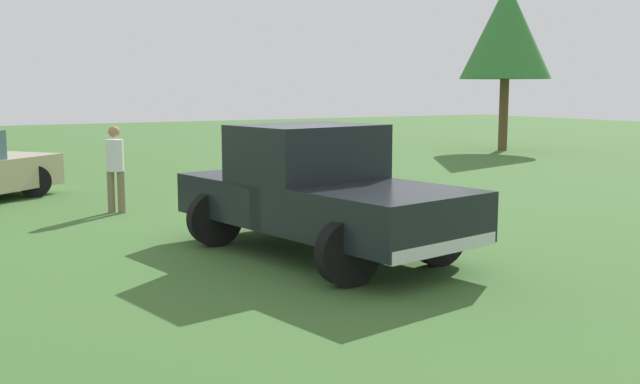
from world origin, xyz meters
The scene contains 4 objects.
ground_plane centered at (0.00, 0.00, 0.00)m, with size 80.00×80.00×0.00m, color #3D662D.
pickup_truck centered at (0.12, 0.74, 0.95)m, with size 2.93×4.89×1.83m.
person_visitor centered at (1.67, -4.15, 0.92)m, with size 0.45×0.45×1.64m.
tree_back_left centered at (-14.63, -10.95, 4.43)m, with size 3.36×3.36×6.22m.
Camera 1 is at (5.18, 9.70, 2.35)m, focal length 41.36 mm.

